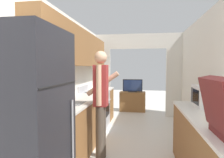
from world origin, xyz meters
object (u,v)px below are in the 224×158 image
(range_oven, at_px, (95,110))
(tv_cabinet, at_px, (133,101))
(refrigerator, at_px, (25,127))
(book_stack, at_px, (219,116))
(person, at_px, (101,101))
(microwave, at_px, (207,97))
(knife, at_px, (101,89))
(television, at_px, (133,86))

(range_oven, height_order, tv_cabinet, range_oven)
(refrigerator, relative_size, book_stack, 6.10)
(person, bearing_deg, book_stack, -114.02)
(refrigerator, xyz_separation_m, microwave, (2.04, 1.37, 0.13))
(book_stack, relative_size, tv_cabinet, 0.35)
(refrigerator, relative_size, knife, 5.64)
(refrigerator, relative_size, range_oven, 1.77)
(person, xyz_separation_m, knife, (-0.46, 2.22, -0.04))
(range_oven, xyz_separation_m, tv_cabinet, (0.81, 2.07, -0.13))
(range_oven, height_order, microwave, microwave)
(microwave, distance_m, book_stack, 0.70)
(book_stack, height_order, knife, book_stack)
(book_stack, bearing_deg, tv_cabinet, 105.34)
(range_oven, distance_m, person, 1.75)
(refrigerator, relative_size, microwave, 3.71)
(range_oven, distance_m, television, 2.22)
(range_oven, xyz_separation_m, person, (0.49, -1.60, 0.49))
(refrigerator, distance_m, microwave, 2.46)
(person, height_order, microwave, person)
(microwave, xyz_separation_m, knife, (-2.05, 2.22, -0.15))
(book_stack, relative_size, television, 0.46)
(range_oven, height_order, knife, range_oven)
(tv_cabinet, bearing_deg, range_oven, -111.43)
(person, distance_m, book_stack, 1.66)
(book_stack, bearing_deg, television, 105.48)
(book_stack, relative_size, knife, 0.92)
(person, xyz_separation_m, microwave, (1.60, 0.00, 0.11))
(microwave, xyz_separation_m, television, (-1.28, 3.63, -0.19))
(range_oven, distance_m, tv_cabinet, 2.23)
(tv_cabinet, distance_m, knife, 1.75)
(book_stack, distance_m, tv_cabinet, 4.56)
(refrigerator, xyz_separation_m, knife, (-0.01, 3.59, -0.02))
(tv_cabinet, height_order, knife, knife)
(television, height_order, knife, television)
(range_oven, bearing_deg, person, -72.89)
(refrigerator, xyz_separation_m, person, (0.44, 1.37, 0.02))
(person, height_order, knife, person)
(microwave, xyz_separation_m, book_stack, (-0.08, -0.68, -0.13))
(range_oven, bearing_deg, tv_cabinet, 68.57)
(range_oven, height_order, television, television)
(refrigerator, distance_m, book_stack, 2.08)
(refrigerator, height_order, person, refrigerator)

